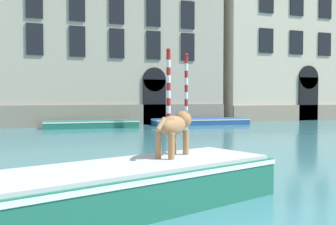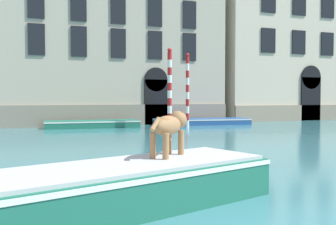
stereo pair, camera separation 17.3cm
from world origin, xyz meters
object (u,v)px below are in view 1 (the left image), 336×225
(dog_on_deck, at_px, (175,126))
(boat_moored_near_palazzo, at_px, (91,124))
(mooring_pole_2, at_px, (169,88))
(mooring_pole_0, at_px, (186,90))
(boat_moored_far, at_px, (200,121))
(boat_foreground, at_px, (88,192))

(dog_on_deck, distance_m, boat_moored_near_palazzo, 17.05)
(boat_moored_near_palazzo, bearing_deg, mooring_pole_2, -25.91)
(dog_on_deck, xyz_separation_m, mooring_pole_0, (6.98, 15.05, 0.97))
(boat_moored_far, xyz_separation_m, mooring_pole_2, (-3.24, -2.35, 2.17))
(boat_moored_near_palazzo, xyz_separation_m, mooring_pole_0, (5.47, -1.90, 2.05))
(mooring_pole_0, bearing_deg, boat_moored_far, 44.72)
(dog_on_deck, bearing_deg, mooring_pole_2, 25.57)
(boat_foreground, height_order, boat_moored_far, boat_foreground)
(boat_foreground, distance_m, boat_moored_near_palazzo, 18.06)
(boat_foreground, height_order, mooring_pole_2, mooring_pole_2)
(boat_foreground, bearing_deg, boat_moored_near_palazzo, 62.91)
(boat_moored_far, bearing_deg, boat_foreground, -114.71)
(boat_moored_near_palazzo, height_order, mooring_pole_2, mooring_pole_2)
(boat_foreground, distance_m, mooring_pole_0, 18.22)
(boat_foreground, xyz_separation_m, boat_moored_far, (10.65, 17.73, -0.18))
(mooring_pole_2, bearing_deg, mooring_pole_0, 19.35)
(dog_on_deck, bearing_deg, mooring_pole_0, 21.80)
(boat_foreground, distance_m, dog_on_deck, 2.16)
(mooring_pole_0, relative_size, mooring_pole_2, 0.96)
(boat_foreground, distance_m, boat_moored_far, 20.68)
(boat_moored_near_palazzo, bearing_deg, boat_moored_far, 3.82)
(dog_on_deck, relative_size, boat_moored_far, 0.15)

